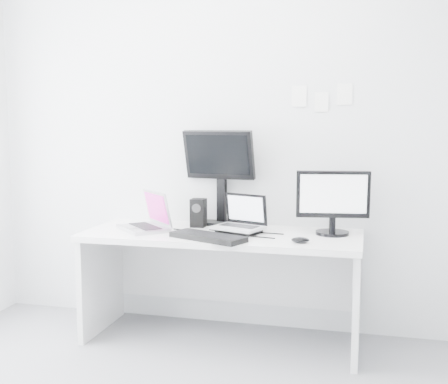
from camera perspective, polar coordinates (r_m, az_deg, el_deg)
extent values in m
plane|color=silver|center=(4.00, 1.03, 5.62)|extent=(3.60, 0.00, 3.60)
cube|color=white|center=(3.81, -0.22, -9.47)|extent=(1.80, 0.70, 0.73)
cube|color=#B0AFB4|center=(3.83, -8.12, -1.77)|extent=(0.45, 0.45, 0.27)
cube|color=black|center=(3.92, -2.57, -2.09)|extent=(0.10, 0.10, 0.20)
cube|color=#A6A9AD|center=(3.70, 1.41, -2.15)|extent=(0.37, 0.33, 0.26)
cube|color=black|center=(3.97, -0.40, 1.57)|extent=(0.52, 0.25, 0.68)
cube|color=black|center=(3.69, 10.85, -0.96)|extent=(0.49, 0.28, 0.43)
cube|color=black|center=(3.51, -1.62, -4.52)|extent=(0.52, 0.35, 0.03)
ellipsoid|color=black|center=(3.44, 7.65, -4.79)|extent=(0.12, 0.08, 0.04)
cube|color=white|center=(3.92, 7.53, 9.48)|extent=(0.10, 0.00, 0.14)
cube|color=white|center=(3.90, 9.73, 8.86)|extent=(0.09, 0.00, 0.13)
cube|color=white|center=(3.89, 11.98, 9.55)|extent=(0.10, 0.00, 0.14)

